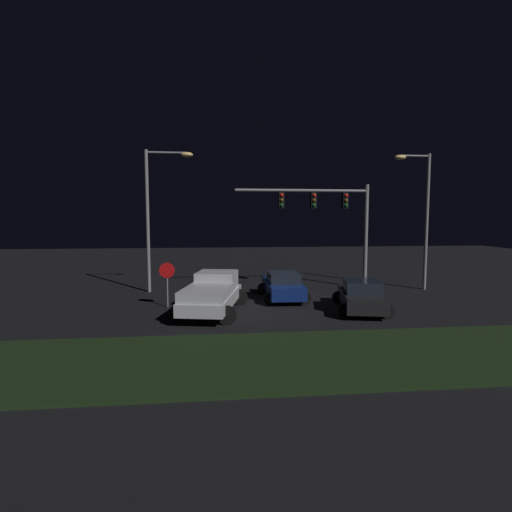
% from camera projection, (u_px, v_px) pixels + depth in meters
% --- Properties ---
extents(ground_plane, '(80.00, 80.00, 0.00)m').
position_uv_depth(ground_plane, '(282.00, 300.00, 21.92)').
color(ground_plane, black).
extents(grass_median, '(25.65, 5.32, 0.10)m').
position_uv_depth(grass_median, '(332.00, 356.00, 12.79)').
color(grass_median, black).
rests_on(grass_median, ground_plane).
extents(pickup_truck, '(3.63, 5.70, 1.80)m').
position_uv_depth(pickup_truck, '(213.00, 291.00, 18.87)').
color(pickup_truck, '#B7B7BC').
rests_on(pickup_truck, ground_plane).
extents(car_sedan, '(3.08, 4.68, 1.51)m').
position_uv_depth(car_sedan, '(361.00, 296.00, 19.18)').
color(car_sedan, black).
rests_on(car_sedan, ground_plane).
extents(car_sedan_far, '(2.53, 4.43, 1.51)m').
position_uv_depth(car_sedan_far, '(283.00, 286.00, 22.05)').
color(car_sedan_far, navy).
rests_on(car_sedan_far, ground_plane).
extents(traffic_signal_gantry, '(8.32, 0.56, 6.50)m').
position_uv_depth(traffic_signal_gantry, '(328.00, 210.00, 24.81)').
color(traffic_signal_gantry, slate).
rests_on(traffic_signal_gantry, ground_plane).
extents(street_lamp_left, '(2.81, 0.44, 8.41)m').
position_uv_depth(street_lamp_left, '(157.00, 203.00, 23.84)').
color(street_lamp_left, slate).
rests_on(street_lamp_left, ground_plane).
extents(street_lamp_right, '(2.28, 0.44, 8.32)m').
position_uv_depth(street_lamp_right, '(421.00, 206.00, 24.64)').
color(street_lamp_right, slate).
rests_on(street_lamp_right, ground_plane).
extents(stop_sign, '(0.76, 0.08, 2.23)m').
position_uv_depth(stop_sign, '(167.00, 276.00, 19.92)').
color(stop_sign, slate).
rests_on(stop_sign, ground_plane).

